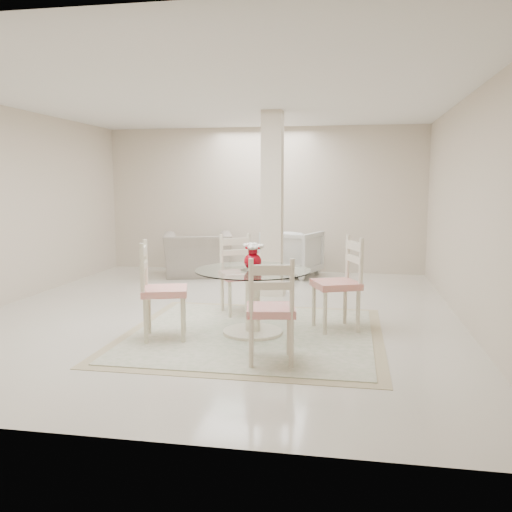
% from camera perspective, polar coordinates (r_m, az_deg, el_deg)
% --- Properties ---
extents(ground, '(7.00, 7.00, 0.00)m').
position_cam_1_polar(ground, '(7.04, -3.94, -5.98)').
color(ground, silver).
rests_on(ground, ground).
extents(room_shell, '(6.02, 7.02, 2.71)m').
position_cam_1_polar(room_shell, '(6.85, -4.08, 9.28)').
color(room_shell, beige).
rests_on(room_shell, ground).
extents(column, '(0.30, 0.30, 2.70)m').
position_cam_1_polar(column, '(8.03, 1.72, 5.45)').
color(column, beige).
rests_on(column, ground).
extents(area_rug, '(2.82, 2.82, 0.02)m').
position_cam_1_polar(area_rug, '(6.05, -0.34, -8.18)').
color(area_rug, tan).
rests_on(area_rug, ground).
extents(dining_table, '(1.26, 1.26, 0.73)m').
position_cam_1_polar(dining_table, '(5.96, -0.34, -4.83)').
color(dining_table, '#FBF0CE').
rests_on(dining_table, ground).
extents(red_vase, '(0.22, 0.21, 0.29)m').
position_cam_1_polar(red_vase, '(5.87, -0.33, -0.04)').
color(red_vase, '#A90514').
rests_on(red_vase, dining_table).
extents(dining_chair_east, '(0.61, 0.61, 1.18)m').
position_cam_1_polar(dining_chair_east, '(6.17, 9.08, -2.13)').
color(dining_chair_east, beige).
rests_on(dining_chair_east, ground).
extents(dining_chair_north, '(0.60, 0.60, 1.12)m').
position_cam_1_polar(dining_chair_north, '(6.91, -1.90, -1.27)').
color(dining_chair_north, beige).
rests_on(dining_chair_north, ground).
extents(dining_chair_west, '(0.58, 0.58, 1.16)m').
position_cam_1_polar(dining_chair_west, '(5.83, -10.34, -2.81)').
color(dining_chair_west, beige).
rests_on(dining_chair_west, ground).
extents(dining_chair_south, '(0.51, 0.51, 1.11)m').
position_cam_1_polar(dining_chair_south, '(4.93, 1.59, -4.95)').
color(dining_chair_south, beige).
rests_on(dining_chair_south, ground).
extents(recliner_taupe, '(1.43, 1.32, 0.77)m').
position_cam_1_polar(recliner_taupe, '(9.81, -6.12, 0.16)').
color(recliner_taupe, gray).
rests_on(recliner_taupe, ground).
extents(armchair_white, '(1.13, 1.15, 0.83)m').
position_cam_1_polar(armchair_white, '(9.75, 3.85, 0.31)').
color(armchair_white, silver).
rests_on(armchair_white, ground).
extents(side_table, '(0.44, 0.44, 0.46)m').
position_cam_1_polar(side_table, '(9.12, 0.26, -1.47)').
color(side_table, '#D5AF83').
rests_on(side_table, ground).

